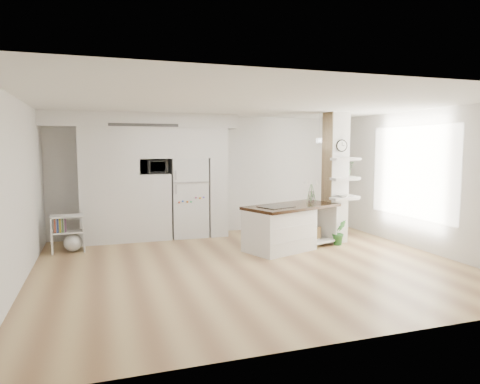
# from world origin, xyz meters

# --- Properties ---
(floor) EXTENTS (7.00, 6.00, 0.01)m
(floor) POSITION_xyz_m (0.00, 0.00, 0.00)
(floor) COLOR tan
(floor) RESTS_ON ground
(room) EXTENTS (7.04, 6.04, 2.72)m
(room) POSITION_xyz_m (0.00, 0.00, 1.86)
(room) COLOR white
(room) RESTS_ON ground
(cabinet_wall) EXTENTS (4.00, 0.71, 2.70)m
(cabinet_wall) POSITION_xyz_m (-1.45, 2.67, 1.51)
(cabinet_wall) COLOR white
(cabinet_wall) RESTS_ON floor
(refrigerator) EXTENTS (0.78, 0.69, 1.75)m
(refrigerator) POSITION_xyz_m (-0.53, 2.68, 0.88)
(refrigerator) COLOR white
(refrigerator) RESTS_ON floor
(column) EXTENTS (0.69, 0.90, 2.70)m
(column) POSITION_xyz_m (2.38, 1.13, 1.35)
(column) COLOR silver
(column) RESTS_ON floor
(window) EXTENTS (0.00, 2.40, 2.40)m
(window) POSITION_xyz_m (3.48, 0.30, 1.50)
(window) COLOR white
(window) RESTS_ON room
(pendant_light) EXTENTS (0.12, 0.12, 0.10)m
(pendant_light) POSITION_xyz_m (1.70, 0.15, 2.12)
(pendant_light) COLOR white
(pendant_light) RESTS_ON room
(kitchen_island) EXTENTS (2.11, 1.53, 1.43)m
(kitchen_island) POSITION_xyz_m (0.97, 0.84, 0.45)
(kitchen_island) COLOR white
(kitchen_island) RESTS_ON floor
(bookshelf) EXTENTS (0.62, 0.38, 0.70)m
(bookshelf) POSITION_xyz_m (-2.97, 1.98, 0.31)
(bookshelf) COLOR white
(bookshelf) RESTS_ON floor
(floor_plant_a) EXTENTS (0.30, 0.24, 0.52)m
(floor_plant_a) POSITION_xyz_m (2.22, 0.86, 0.26)
(floor_plant_a) COLOR #2C6F2D
(floor_plant_a) RESTS_ON floor
(floor_plant_b) EXTENTS (0.31, 0.31, 0.44)m
(floor_plant_b) POSITION_xyz_m (2.39, 2.31, 0.22)
(floor_plant_b) COLOR #2C6F2D
(floor_plant_b) RESTS_ON floor
(microwave) EXTENTS (0.54, 0.37, 0.30)m
(microwave) POSITION_xyz_m (-1.27, 2.62, 1.57)
(microwave) COLOR #2D2D2D
(microwave) RESTS_ON cabinet_wall
(shelf_plant) EXTENTS (0.27, 0.23, 0.30)m
(shelf_plant) POSITION_xyz_m (2.63, 1.30, 1.52)
(shelf_plant) COLOR #2C6F2D
(shelf_plant) RESTS_ON column
(decor_bowl) EXTENTS (0.22, 0.22, 0.05)m
(decor_bowl) POSITION_xyz_m (2.30, 0.90, 1.00)
(decor_bowl) COLOR white
(decor_bowl) RESTS_ON column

